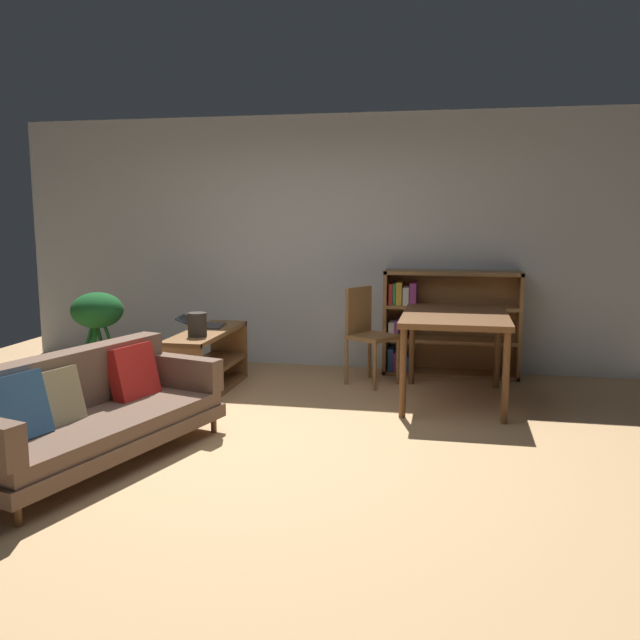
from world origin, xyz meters
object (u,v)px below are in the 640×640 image
(desk_speaker, at_px, (197,324))
(dining_table, at_px, (455,323))
(potted_floor_plant, at_px, (98,321))
(bookshelf, at_px, (442,323))
(media_console, at_px, (207,363))
(open_laptop, at_px, (203,324))
(fabric_couch, at_px, (84,412))
(dining_chair_near, at_px, (367,330))

(desk_speaker, bearing_deg, dining_table, 10.20)
(potted_floor_plant, height_order, dining_table, potted_floor_plant)
(dining_table, xyz_separation_m, bookshelf, (-0.14, 1.07, -0.17))
(media_console, height_order, open_laptop, open_laptop)
(desk_speaker, bearing_deg, fabric_couch, -96.67)
(open_laptop, relative_size, desk_speaker, 2.23)
(open_laptop, bearing_deg, bookshelf, 23.26)
(media_console, xyz_separation_m, potted_floor_plant, (-1.10, 0.00, 0.36))
(media_console, height_order, desk_speaker, desk_speaker)
(open_laptop, distance_m, desk_speaker, 0.54)
(media_console, distance_m, dining_chair_near, 1.58)
(desk_speaker, bearing_deg, potted_floor_plant, 165.50)
(media_console, xyz_separation_m, bookshelf, (2.13, 1.19, 0.26))
(dining_chair_near, distance_m, bookshelf, 0.90)
(desk_speaker, bearing_deg, media_console, 95.30)
(potted_floor_plant, distance_m, dining_table, 3.37)
(desk_speaker, bearing_deg, open_laptop, 105.42)
(fabric_couch, height_order, media_console, fabric_couch)
(open_laptop, bearing_deg, desk_speaker, -74.58)
(fabric_couch, distance_m, bookshelf, 3.84)
(media_console, relative_size, desk_speaker, 6.07)
(media_console, xyz_separation_m, dining_table, (2.27, 0.11, 0.43))
(potted_floor_plant, bearing_deg, dining_chair_near, 14.13)
(open_laptop, height_order, dining_chair_near, dining_chair_near)
(potted_floor_plant, height_order, bookshelf, bookshelf)
(desk_speaker, distance_m, dining_table, 2.28)
(desk_speaker, xyz_separation_m, dining_chair_near, (1.39, 0.93, -0.16))
(open_laptop, bearing_deg, fabric_couch, -91.24)
(media_console, bearing_deg, bookshelf, 29.10)
(dining_chair_near, bearing_deg, open_laptop, -164.78)
(fabric_couch, bearing_deg, dining_table, 39.49)
(open_laptop, xyz_separation_m, potted_floor_plant, (-0.99, -0.22, 0.03))
(dining_chair_near, xyz_separation_m, bookshelf, (0.71, 0.55, 0.00))
(potted_floor_plant, bearing_deg, open_laptop, 12.43)
(bookshelf, bearing_deg, media_console, -150.90)
(open_laptop, relative_size, potted_floor_plant, 0.51)
(desk_speaker, relative_size, potted_floor_plant, 0.23)
(desk_speaker, bearing_deg, dining_chair_near, 33.67)
(open_laptop, distance_m, dining_chair_near, 1.59)
(desk_speaker, xyz_separation_m, dining_table, (2.24, 0.40, 0.02))
(media_console, relative_size, dining_chair_near, 1.35)
(desk_speaker, height_order, dining_chair_near, dining_chair_near)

